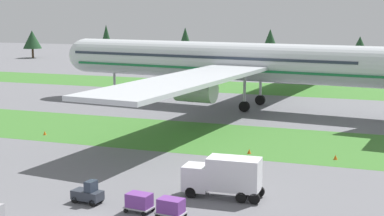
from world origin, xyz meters
name	(u,v)px	position (x,y,z in m)	size (l,w,h in m)	color
grass_strip_near	(211,138)	(0.00, 32.45, 0.00)	(320.00, 18.00, 0.01)	#3D752D
grass_strip_far	(283,89)	(0.00, 80.44, 0.00)	(320.00, 18.00, 0.01)	#3D752D
airliner	(241,62)	(-2.50, 56.17, 7.60)	(68.18, 83.86, 21.24)	silver
baggage_tug	(88,194)	(-2.03, 4.84, 0.81)	(2.74, 1.60, 1.97)	#2D333D
cargo_dolly_lead	(139,201)	(2.96, 4.25, 0.92)	(2.36, 1.75, 1.55)	#A3A3A8
cargo_dolly_second	(171,206)	(5.84, 3.90, 0.92)	(2.36, 1.75, 1.55)	#A3A3A8
catering_truck	(224,175)	(8.25, 10.13, 1.95)	(7.03, 2.55, 3.58)	silver
ground_crew_marshaller	(245,185)	(9.90, 11.24, 0.95)	(0.36, 0.51, 1.74)	black
taxiway_marker_0	(336,157)	(16.02, 26.59, 0.27)	(0.44, 0.44, 0.54)	orange
taxiway_marker_1	(45,133)	(-20.86, 26.77, 0.26)	(0.44, 0.44, 0.51)	orange
taxiway_marker_2	(249,151)	(6.56, 25.97, 0.28)	(0.44, 0.44, 0.55)	orange
distant_tree_line	(340,43)	(6.37, 126.46, 6.88)	(190.59, 10.93, 12.32)	#4C3823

